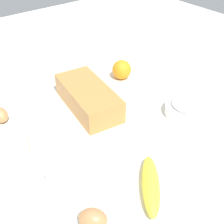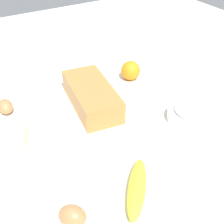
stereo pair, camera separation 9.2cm
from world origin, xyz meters
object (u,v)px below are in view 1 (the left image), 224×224
at_px(orange_fruit, 122,70).
at_px(egg_beside_bowl, 0,115).
at_px(flour_bowl, 74,167).
at_px(banana, 151,185).
at_px(butter_block, 18,146).
at_px(sugar_bowl, 187,108).
at_px(egg_near_butter, 93,219).
at_px(loaf_pan, 88,97).

bearing_deg(orange_fruit, egg_beside_bowl, -93.61).
height_order(flour_bowl, egg_beside_bowl, flour_bowl).
bearing_deg(banana, butter_block, -147.38).
relative_size(sugar_bowl, orange_fruit, 1.87).
bearing_deg(egg_near_butter, orange_fruit, 134.84).
bearing_deg(butter_block, orange_fruit, 106.46).
bearing_deg(egg_beside_bowl, sugar_bowl, 55.14).
relative_size(egg_near_butter, egg_beside_bowl, 1.00).
bearing_deg(flour_bowl, sugar_bowl, 88.92).
xyz_separation_m(loaf_pan, sugar_bowl, (0.24, 0.23, -0.01)).
relative_size(flour_bowl, sugar_bowl, 1.07).
bearing_deg(banana, sugar_bowl, 115.80).
bearing_deg(butter_block, flour_bowl, 27.02).
xyz_separation_m(banana, egg_beside_bowl, (-0.50, -0.19, 0.00)).
relative_size(sugar_bowl, egg_near_butter, 2.18).
distance_m(butter_block, egg_near_butter, 0.32).
bearing_deg(flour_bowl, loaf_pan, 138.52).
bearing_deg(banana, egg_beside_bowl, -159.32).
bearing_deg(sugar_bowl, loaf_pan, -135.44).
bearing_deg(loaf_pan, egg_beside_bowl, -104.56).
xyz_separation_m(flour_bowl, orange_fruit, (-0.31, 0.42, 0.01)).
distance_m(sugar_bowl, banana, 0.35).
bearing_deg(egg_near_butter, flour_bowl, 163.18).
height_order(banana, orange_fruit, orange_fruit).
bearing_deg(butter_block, banana, 32.62).
bearing_deg(loaf_pan, butter_block, -68.71).
distance_m(banana, orange_fruit, 0.56).
bearing_deg(egg_beside_bowl, banana, 20.68).
xyz_separation_m(loaf_pan, egg_beside_bowl, (-0.11, -0.27, -0.02)).
bearing_deg(flour_bowl, butter_block, -152.98).
distance_m(sugar_bowl, butter_block, 0.55).
xyz_separation_m(loaf_pan, egg_near_butter, (0.38, -0.25, -0.02)).
xyz_separation_m(orange_fruit, egg_beside_bowl, (-0.03, -0.49, -0.01)).
distance_m(sugar_bowl, egg_near_butter, 0.50).
relative_size(loaf_pan, butter_block, 3.28).
bearing_deg(butter_block, sugar_bowl, 71.79).
bearing_deg(egg_near_butter, loaf_pan, 146.88).
height_order(butter_block, egg_near_butter, butter_block).
bearing_deg(sugar_bowl, banana, -64.20).
bearing_deg(sugar_bowl, flour_bowl, -91.08).
bearing_deg(egg_beside_bowl, egg_near_butter, 2.34).
bearing_deg(butter_block, egg_near_butter, 6.73).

